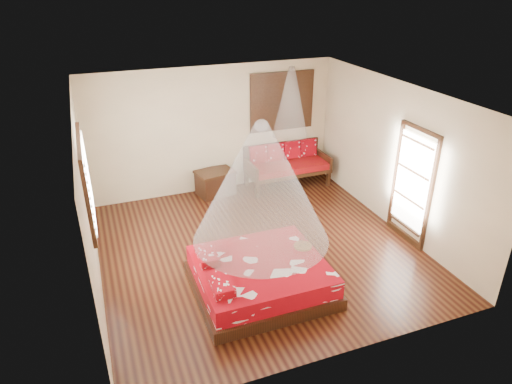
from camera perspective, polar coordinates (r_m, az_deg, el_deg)
room at (r=7.69m, az=0.38°, el=1.73°), size 5.54×5.54×2.84m
bed at (r=7.24m, az=0.45°, el=-10.51°), size 2.05×1.86×0.64m
daybed at (r=10.63m, az=3.80°, el=3.60°), size 1.89×0.84×0.97m
storage_chest at (r=10.24m, az=-5.10°, el=1.20°), size 0.91×0.74×0.56m
shutter_panel at (r=10.48m, az=3.27°, el=11.24°), size 1.52×0.06×1.32m
window_left at (r=7.32m, az=-20.42°, el=1.28°), size 0.10×1.74×1.34m
glazed_door at (r=8.66m, az=18.90°, el=0.73°), size 0.08×1.02×2.16m
wine_tray at (r=7.49m, az=5.90°, el=-6.40°), size 0.29×0.29×0.23m
mosquito_net_main at (r=6.43m, az=0.64°, el=1.07°), size 2.02×2.02×1.80m
mosquito_net_daybed at (r=10.04m, az=4.37°, el=11.15°), size 0.78×0.78×1.50m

